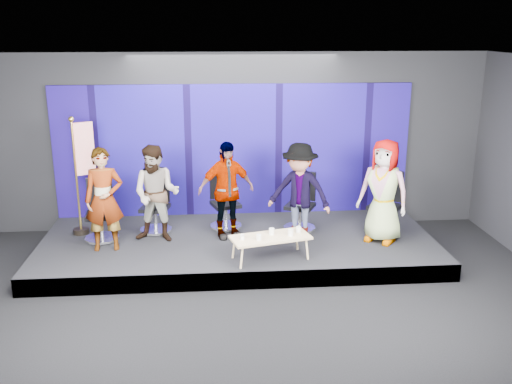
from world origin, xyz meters
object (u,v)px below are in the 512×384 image
Objects in this scene: chair_e at (385,212)px; mug_b at (259,237)px; chair_b at (156,213)px; mug_e at (298,229)px; panelist_e at (384,191)px; panelist_b at (156,194)px; mug_d at (291,232)px; flag_stand at (82,172)px; panelist_a at (104,200)px; panelist_c at (226,190)px; panelist_d at (299,192)px; chair_a at (101,220)px; mug_a at (242,237)px; coffee_table at (270,238)px; mug_c at (272,231)px; chair_d at (301,211)px; chair_c at (225,209)px.

mug_b is at bearing -113.95° from chair_e.
chair_b is at bearing 136.81° from mug_b.
chair_e is 2.03m from mug_e.
chair_e is 0.62× the size of panelist_e.
panelist_b is 16.24× the size of mug_d.
mug_d is 3.93m from flag_stand.
panelist_b is 2.10m from mug_b.
panelist_a reaches higher than chair_e.
panelist_c is 1.54m from mug_d.
panelist_c is 16.50× the size of mug_d.
chair_a is at bearing -158.19° from panelist_d.
flag_stand is (-2.78, 1.62, 0.71)m from mug_a.
chair_e is 0.74m from panelist_e.
chair_a is 12.39× the size of mug_a.
coffee_table is at bearing -98.26° from panelist_d.
chair_a is 2.29m from panelist_c.
panelist_a is 2.10m from panelist_c.
mug_c is at bearing -99.54° from panelist_d.
mug_e is (0.45, 0.07, -0.00)m from mug_c.
panelist_c is 1.51m from chair_d.
panelist_c is at bearing 132.83° from mug_d.
mug_e is (0.48, 0.15, 0.08)m from coffee_table.
panelist_a is 1.25m from chair_b.
chair_b is 0.72m from panelist_b.
chair_a is 2.26m from chair_c.
mug_c is 1.00× the size of mug_d.
mug_e reaches higher than coffee_table.
panelist_a is at bearing 168.01° from mug_c.
chair_a reaches higher than coffee_table.
mug_b is at bearing -94.78° from chair_d.
panelist_e is at bearing 18.21° from coffee_table.
chair_b is 1.45m from panelist_c.
coffee_table is at bearing -123.61° from panelist_e.
panelist_b is (1.01, -0.14, 0.50)m from chair_a.
mug_c is 3.63m from flag_stand.
mug_c is at bearing -50.36° from flag_stand.
chair_c reaches higher than mug_d.
mug_d is (0.30, -0.07, -0.00)m from mug_c.
panelist_a reaches higher than mug_d.
chair_a is 10.21× the size of mug_c.
flag_stand is (-3.95, 0.13, 0.79)m from chair_d.
chair_b is at bearing -27.05° from flag_stand.
chair_e is 2.99m from mug_a.
mug_a is at bearing -57.05° from flag_stand.
flag_stand reaches higher than mug_b.
panelist_d reaches higher than coffee_table.
panelist_d is at bearing -10.22° from chair_a.
chair_e is 11.70× the size of mug_b.
panelist_c is at bearing 5.65° from panelist_a.
chair_e is at bearing -6.13° from chair_a.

